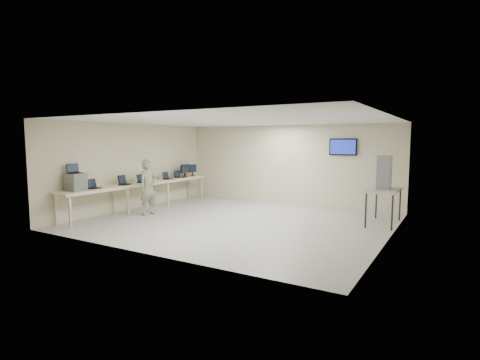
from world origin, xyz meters
The scene contains 14 objects.
room centered at (0.03, 0.06, 1.41)m, with size 8.01×7.01×2.81m.
workbench centered at (-3.59, 0.00, 0.83)m, with size 0.76×6.00×0.90m.
equipment_box centered at (-3.65, -2.39, 1.13)m, with size 0.39×0.45×0.47m, color #5A6064.
laptop_on_box centered at (-3.70, -2.39, 1.44)m, with size 0.35×0.39×0.26m.
laptop_0 centered at (-3.65, -1.84, 0.97)m, with size 0.32×0.37×0.27m.
laptop_1 centered at (-3.61, -0.75, 0.98)m, with size 0.37×0.42×0.29m.
laptop_2 centered at (-3.59, -0.02, 0.97)m, with size 0.33×0.38×0.26m.
laptop_3 centered at (-3.58, 1.19, 0.97)m, with size 0.27×0.33×0.25m.
laptop_4 centered at (-3.62, 1.86, 0.97)m, with size 0.30×0.34×0.25m.
monitor_near centered at (-3.60, 2.22, 1.18)m, with size 0.21×0.47×0.47m.
monitor_far centered at (-3.60, 2.68, 1.16)m, with size 0.20×0.44×0.44m.
soldier centered at (-2.83, -0.51, 0.84)m, with size 0.62×0.40×1.69m, color #717354.
side_table centered at (3.60, 1.76, 0.88)m, with size 0.74×1.59×0.95m.
storage_bins centered at (3.58, 1.76, 1.41)m, with size 0.34×0.38×0.91m.
Camera 1 is at (5.31, -8.82, 2.25)m, focal length 28.00 mm.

